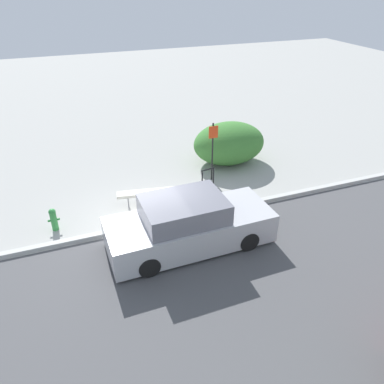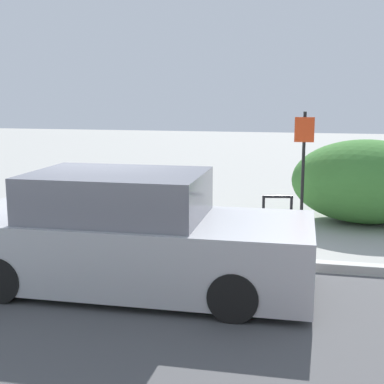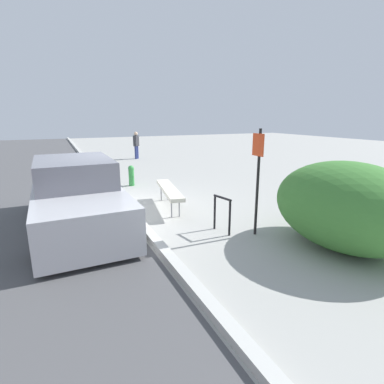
{
  "view_description": "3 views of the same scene",
  "coord_description": "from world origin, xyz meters",
  "px_view_note": "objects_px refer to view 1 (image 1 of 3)",
  "views": [
    {
      "loc": [
        -2.04,
        -9.57,
        7.03
      ],
      "look_at": [
        1.72,
        0.5,
        0.65
      ],
      "focal_mm": 35.0,
      "sensor_mm": 36.0,
      "label": 1
    },
    {
      "loc": [
        3.31,
        -7.95,
        2.6
      ],
      "look_at": [
        1.32,
        0.85,
        0.96
      ],
      "focal_mm": 50.0,
      "sensor_mm": 36.0,
      "label": 2
    },
    {
      "loc": [
        8.21,
        -1.71,
        2.54
      ],
      "look_at": [
        2.14,
        1.1,
        0.84
      ],
      "focal_mm": 28.0,
      "sensor_mm": 36.0,
      "label": 3
    }
  ],
  "objects_px": {
    "bench": "(152,192)",
    "parked_car_near": "(189,225)",
    "bike_rack": "(208,177)",
    "fire_hydrant": "(54,219)",
    "sign_post": "(213,147)"
  },
  "relations": [
    {
      "from": "parked_car_near",
      "to": "sign_post",
      "type": "bearing_deg",
      "value": 56.5
    },
    {
      "from": "bench",
      "to": "sign_post",
      "type": "height_order",
      "value": "sign_post"
    },
    {
      "from": "sign_post",
      "to": "fire_hydrant",
      "type": "distance_m",
      "value": 6.11
    },
    {
      "from": "bike_rack",
      "to": "parked_car_near",
      "type": "height_order",
      "value": "parked_car_near"
    },
    {
      "from": "fire_hydrant",
      "to": "parked_car_near",
      "type": "distance_m",
      "value": 4.27
    },
    {
      "from": "sign_post",
      "to": "fire_hydrant",
      "type": "relative_size",
      "value": 3.01
    },
    {
      "from": "parked_car_near",
      "to": "fire_hydrant",
      "type": "bearing_deg",
      "value": 148.42
    },
    {
      "from": "sign_post",
      "to": "parked_car_near",
      "type": "height_order",
      "value": "sign_post"
    },
    {
      "from": "sign_post",
      "to": "bench",
      "type": "bearing_deg",
      "value": -159.03
    },
    {
      "from": "bike_rack",
      "to": "parked_car_near",
      "type": "distance_m",
      "value": 3.4
    },
    {
      "from": "fire_hydrant",
      "to": "parked_car_near",
      "type": "relative_size",
      "value": 0.16
    },
    {
      "from": "sign_post",
      "to": "fire_hydrant",
      "type": "xyz_separation_m",
      "value": [
        -5.89,
        -1.31,
        -0.98
      ]
    },
    {
      "from": "bench",
      "to": "sign_post",
      "type": "distance_m",
      "value": 2.96
    },
    {
      "from": "bench",
      "to": "parked_car_near",
      "type": "bearing_deg",
      "value": -70.23
    },
    {
      "from": "bike_rack",
      "to": "fire_hydrant",
      "type": "height_order",
      "value": "bike_rack"
    }
  ]
}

